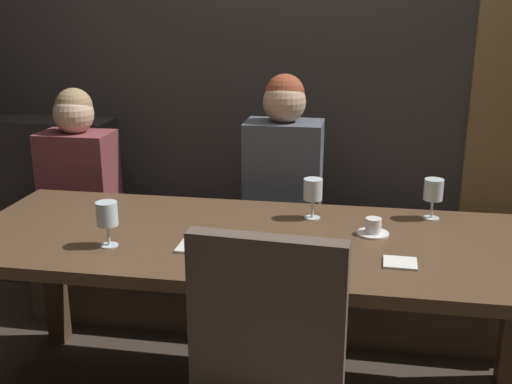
{
  "coord_description": "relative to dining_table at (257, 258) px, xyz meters",
  "views": [
    {
      "loc": [
        0.36,
        -2.11,
        1.57
      ],
      "look_at": [
        -0.04,
        0.23,
        0.84
      ],
      "focal_mm": 43.23,
      "sensor_mm": 36.0,
      "label": 1
    }
  ],
  "objects": [
    {
      "name": "back_wall_tiled",
      "position": [
        0.0,
        1.22,
        0.85
      ],
      "size": [
        6.0,
        0.12,
        3.0
      ],
      "primitive_type": "cube",
      "color": "#383330",
      "rests_on": "ground"
    },
    {
      "name": "back_counter",
      "position": [
        -1.55,
        1.04,
        -0.18
      ],
      "size": [
        1.1,
        0.28,
        0.95
      ],
      "primitive_type": "cube",
      "color": "#2F2B29",
      "rests_on": "ground"
    },
    {
      "name": "dining_table",
      "position": [
        0.0,
        0.0,
        0.0
      ],
      "size": [
        2.2,
        0.84,
        0.74
      ],
      "color": "#493422",
      "rests_on": "ground"
    },
    {
      "name": "banquette_bench",
      "position": [
        0.0,
        0.7,
        -0.42
      ],
      "size": [
        2.5,
        0.44,
        0.45
      ],
      "color": "#4A3C2E",
      "rests_on": "ground"
    },
    {
      "name": "diner_redhead",
      "position": [
        -1.04,
        0.71,
        0.14
      ],
      "size": [
        0.36,
        0.24,
        0.72
      ],
      "color": "brown",
      "rests_on": "banquette_bench"
    },
    {
      "name": "diner_bearded",
      "position": [
        0.01,
        0.7,
        0.18
      ],
      "size": [
        0.36,
        0.24,
        0.81
      ],
      "color": "#4C515B",
      "rests_on": "banquette_bench"
    },
    {
      "name": "wine_glass_far_right",
      "position": [
        0.66,
        0.31,
        0.2
      ],
      "size": [
        0.08,
        0.08,
        0.16
      ],
      "color": "silver",
      "rests_on": "dining_table"
    },
    {
      "name": "wine_glass_near_left",
      "position": [
        -0.5,
        -0.18,
        0.2
      ],
      "size": [
        0.08,
        0.08,
        0.16
      ],
      "color": "silver",
      "rests_on": "dining_table"
    },
    {
      "name": "wine_glass_near_right",
      "position": [
        0.19,
        0.23,
        0.2
      ],
      "size": [
        0.08,
        0.08,
        0.16
      ],
      "color": "silver",
      "rests_on": "dining_table"
    },
    {
      "name": "espresso_cup",
      "position": [
        0.43,
        0.09,
        0.11
      ],
      "size": [
        0.12,
        0.12,
        0.06
      ],
      "color": "white",
      "rests_on": "dining_table"
    },
    {
      "name": "dessert_plate",
      "position": [
        -0.16,
        -0.12,
        0.1
      ],
      "size": [
        0.19,
        0.19,
        0.05
      ],
      "color": "white",
      "rests_on": "dining_table"
    },
    {
      "name": "fork_on_table",
      "position": [
        -0.02,
        -0.13,
        0.09
      ],
      "size": [
        0.07,
        0.17,
        0.01
      ],
      "primitive_type": "cube",
      "rotation": [
        0.0,
        0.0,
        -0.33
      ],
      "color": "silver",
      "rests_on": "dining_table"
    },
    {
      "name": "folded_napkin",
      "position": [
        0.51,
        -0.17,
        0.09
      ],
      "size": [
        0.11,
        0.1,
        0.01
      ],
      "primitive_type": "cube",
      "rotation": [
        0.0,
        0.0,
        -0.03
      ],
      "color": "silver",
      "rests_on": "dining_table"
    }
  ]
}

